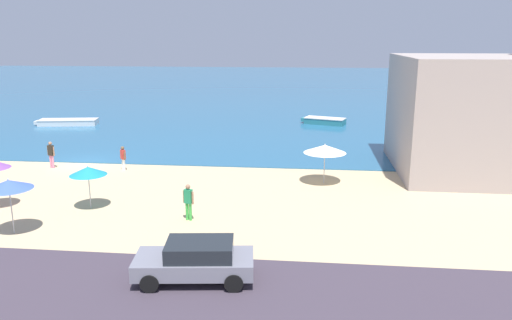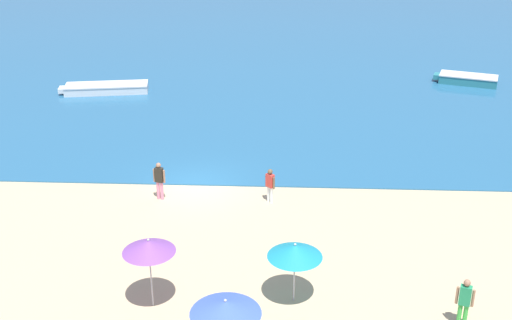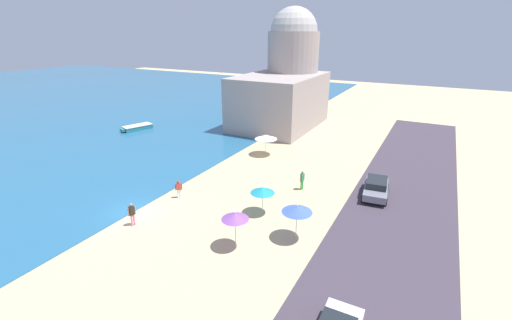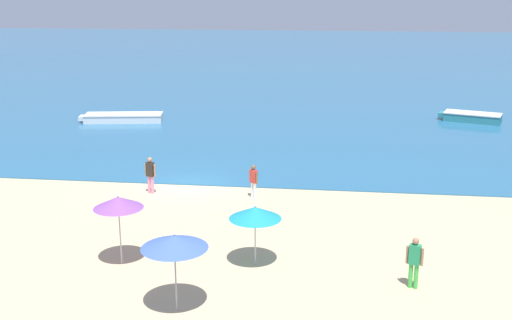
# 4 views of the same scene
# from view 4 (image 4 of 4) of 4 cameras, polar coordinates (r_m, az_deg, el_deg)

# --- Properties ---
(ground_plane) EXTENTS (160.00, 160.00, 0.00)m
(ground_plane) POSITION_cam_4_polar(r_m,az_deg,el_deg) (31.84, -6.08, -2.25)
(ground_plane) COLOR #CDB184
(sea) EXTENTS (150.00, 110.00, 0.05)m
(sea) POSITION_cam_4_polar(r_m,az_deg,el_deg) (85.36, 2.38, 8.91)
(sea) COLOR #266088
(sea) RESTS_ON ground_plane
(beach_umbrella_1) EXTENTS (1.74, 1.74, 2.57)m
(beach_umbrella_1) POSITION_cam_4_polar(r_m,az_deg,el_deg) (22.72, -12.15, -3.72)
(beach_umbrella_1) COLOR #B2B2B7
(beach_umbrella_1) RESTS_ON ground_plane
(beach_umbrella_4) EXTENTS (2.02, 2.02, 2.51)m
(beach_umbrella_4) POSITION_cam_4_polar(r_m,az_deg,el_deg) (19.25, -7.27, -7.21)
(beach_umbrella_4) COLOR #B2B2B7
(beach_umbrella_4) RESTS_ON ground_plane
(beach_umbrella_5) EXTENTS (1.84, 1.84, 2.23)m
(beach_umbrella_5) POSITION_cam_4_polar(r_m,az_deg,el_deg) (22.24, -0.08, -4.72)
(beach_umbrella_5) COLOR #B2B2B7
(beach_umbrella_5) RESTS_ON ground_plane
(bather_0) EXTENTS (0.43, 0.43, 1.60)m
(bather_0) POSITION_cam_4_polar(r_m,az_deg,el_deg) (29.54, -0.22, -1.75)
(bather_0) COLOR white
(bather_0) RESTS_ON ground_plane
(bather_2) EXTENTS (0.54, 0.32, 1.76)m
(bather_2) POSITION_cam_4_polar(r_m,az_deg,el_deg) (21.56, 13.90, -8.62)
(bather_2) COLOR green
(bather_2) RESTS_ON ground_plane
(bather_3) EXTENTS (0.55, 0.30, 1.77)m
(bather_3) POSITION_cam_4_polar(r_m,az_deg,el_deg) (30.58, -9.38, -1.16)
(bather_3) COLOR pink
(bather_3) RESTS_ON ground_plane
(skiff_nearshore) EXTENTS (4.48, 2.79, 0.64)m
(skiff_nearshore) POSITION_cam_4_polar(r_m,az_deg,el_deg) (48.71, 18.61, 3.64)
(skiff_nearshore) COLOR teal
(skiff_nearshore) RESTS_ON sea
(skiff_offshore) EXTENTS (6.02, 2.57, 0.58)m
(skiff_offshore) POSITION_cam_4_polar(r_m,az_deg,el_deg) (47.06, -11.74, 3.71)
(skiff_offshore) COLOR silver
(skiff_offshore) RESTS_ON sea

